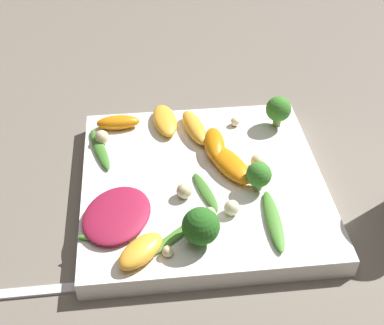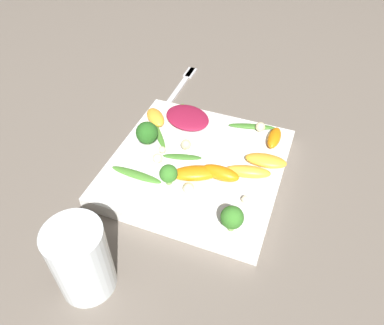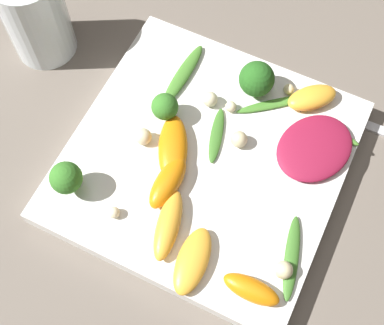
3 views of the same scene
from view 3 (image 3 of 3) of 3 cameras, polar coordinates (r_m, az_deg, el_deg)
ground_plane at (r=0.59m, az=1.44°, el=-0.37°), size 2.40×2.40×0.00m
plate at (r=0.58m, az=1.46°, el=0.13°), size 0.28×0.28×0.02m
drinking_glass at (r=0.66m, az=-16.38°, el=14.87°), size 0.07×0.07×0.11m
radicchio_leaf_0 at (r=0.58m, az=12.94°, el=1.54°), size 0.11×0.10×0.01m
orange_segment_0 at (r=0.52m, az=6.34°, el=-13.31°), size 0.02×0.06×0.02m
orange_segment_1 at (r=0.55m, az=-2.59°, el=-2.11°), size 0.06×0.03×0.02m
orange_segment_2 at (r=0.61m, az=12.68°, el=6.76°), size 0.06×0.06×0.02m
orange_segment_3 at (r=0.56m, az=-2.05°, el=1.53°), size 0.09×0.06×0.02m
orange_segment_4 at (r=0.53m, az=-2.11°, el=-6.90°), size 0.08×0.04×0.02m
orange_segment_5 at (r=0.52m, az=0.05°, el=-10.45°), size 0.07×0.04×0.02m
broccoli_floret_0 at (r=0.59m, az=6.92°, el=8.82°), size 0.04×0.04×0.04m
broccoli_floret_1 at (r=0.58m, az=-2.91°, el=5.94°), size 0.03×0.03×0.04m
broccoli_floret_2 at (r=0.55m, az=-13.28°, el=-1.63°), size 0.03×0.03×0.04m
arugula_sprig_0 at (r=0.62m, az=-0.97°, el=9.36°), size 0.09×0.02×0.01m
arugula_sprig_1 at (r=0.60m, az=14.77°, el=3.13°), size 0.01×0.06×0.01m
arugula_sprig_2 at (r=0.58m, az=2.74°, el=2.88°), size 0.07×0.03×0.01m
arugula_sprig_3 at (r=0.54m, az=10.58°, el=-9.92°), size 0.09×0.04×0.01m
arugula_sprig_4 at (r=0.61m, az=8.88°, el=6.23°), size 0.07×0.08×0.00m
macadamia_nut_0 at (r=0.53m, az=9.75°, el=-11.24°), size 0.02×0.02×0.02m
macadamia_nut_1 at (r=0.57m, az=-5.23°, el=2.76°), size 0.02×0.02×0.02m
macadamia_nut_2 at (r=0.59m, az=1.91°, el=6.76°), size 0.02×0.02×0.02m
macadamia_nut_3 at (r=0.59m, az=3.83°, el=6.10°), size 0.01×0.01×0.01m
macadamia_nut_4 at (r=0.61m, az=10.30°, el=7.69°), size 0.01×0.01×0.01m
macadamia_nut_5 at (r=0.55m, az=-8.34°, el=-5.30°), size 0.01×0.01×0.01m
macadamia_nut_6 at (r=0.57m, az=5.05°, el=2.47°), size 0.02×0.02×0.02m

